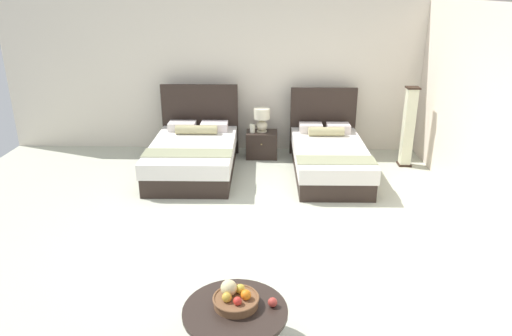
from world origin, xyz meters
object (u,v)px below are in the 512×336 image
object	(u,v)px
bed_near_window	(194,154)
bed_near_corner	(329,156)
table_lamp	(262,118)
floor_lamp_corner	(408,127)
coffee_table	(235,320)
vase	(252,128)
nightstand	(262,144)
loose_apple	(273,302)
fruit_bowl	(235,298)

from	to	relation	value
bed_near_window	bed_near_corner	size ratio (longest dim) A/B	0.96
bed_near_window	table_lamp	size ratio (longest dim) A/B	5.02
bed_near_corner	floor_lamp_corner	distance (m)	1.46
bed_near_corner	coffee_table	bearing A→B (deg)	-106.63
bed_near_window	vase	xyz separation A→B (m)	(0.93, 0.72, 0.24)
nightstand	coffee_table	distance (m)	4.83
vase	floor_lamp_corner	world-z (taller)	floor_lamp_corner
loose_apple	floor_lamp_corner	distance (m)	4.98
bed_near_corner	vase	size ratio (longest dim) A/B	14.74
floor_lamp_corner	loose_apple	bearing A→B (deg)	-116.95
nightstand	coffee_table	size ratio (longest dim) A/B	0.63
nightstand	vase	xyz separation A→B (m)	(-0.16, -0.04, 0.31)
loose_apple	bed_near_corner	bearing A→B (deg)	77.22
bed_near_window	floor_lamp_corner	size ratio (longest dim) A/B	1.57
nightstand	vase	size ratio (longest dim) A/B	3.67
loose_apple	floor_lamp_corner	xyz separation A→B (m)	(2.25, 4.43, 0.23)
bed_near_window	fruit_bowl	world-z (taller)	bed_near_window
nightstand	loose_apple	xyz separation A→B (m)	(0.19, -4.77, 0.21)
nightstand	loose_apple	size ratio (longest dim) A/B	6.93
vase	loose_apple	bearing A→B (deg)	-85.75
vase	coffee_table	bearing A→B (deg)	-89.43
bed_near_window	fruit_bowl	bearing A→B (deg)	-76.35
coffee_table	floor_lamp_corner	bearing A→B (deg)	60.30
vase	loose_apple	world-z (taller)	vase
table_lamp	bed_near_window	bearing A→B (deg)	-144.57
coffee_table	bed_near_window	bearing A→B (deg)	103.49
vase	coffee_table	size ratio (longest dim) A/B	0.17
bed_near_corner	fruit_bowl	xyz separation A→B (m)	(-1.22, -4.01, 0.18)
fruit_bowl	floor_lamp_corner	bearing A→B (deg)	59.92
bed_near_window	floor_lamp_corner	xyz separation A→B (m)	(3.53, 0.42, 0.37)
bed_near_corner	coffee_table	world-z (taller)	bed_near_corner
table_lamp	fruit_bowl	distance (m)	4.79
vase	coffee_table	xyz separation A→B (m)	(0.05, -4.79, -0.24)
table_lamp	vase	bearing A→B (deg)	-159.85
fruit_bowl	floor_lamp_corner	world-z (taller)	floor_lamp_corner
bed_near_corner	floor_lamp_corner	size ratio (longest dim) A/B	1.63
bed_near_window	loose_apple	distance (m)	4.22
nightstand	floor_lamp_corner	bearing A→B (deg)	-7.93
nightstand	floor_lamp_corner	distance (m)	2.50
coffee_table	fruit_bowl	distance (m)	0.18
vase	fruit_bowl	distance (m)	4.72
nightstand	coffee_table	bearing A→B (deg)	-91.38
bed_near_window	nightstand	bearing A→B (deg)	34.72
bed_near_corner	vase	xyz separation A→B (m)	(-1.26, 0.71, 0.25)
loose_apple	floor_lamp_corner	size ratio (longest dim) A/B	0.06
floor_lamp_corner	vase	bearing A→B (deg)	173.43
table_lamp	floor_lamp_corner	distance (m)	2.47
table_lamp	coffee_table	xyz separation A→B (m)	(-0.12, -4.85, -0.42)
vase	bed_near_window	bearing A→B (deg)	-142.33
coffee_table	vase	bearing A→B (deg)	90.57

